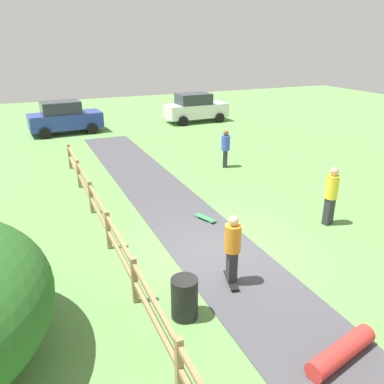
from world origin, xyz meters
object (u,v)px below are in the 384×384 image
Objects in this scene: bystander_blue at (226,147)px; parked_car_blue at (64,117)px; trash_bin at (184,298)px; skater_riding at (232,247)px; parked_car_white at (196,108)px; bystander_yellow at (331,193)px; skater_fallen at (345,354)px; skateboard_loose at (205,218)px.

bystander_blue is 0.39× the size of parked_car_blue.
parked_car_blue reaches higher than trash_bin.
parked_car_white is at bearing 68.30° from skater_riding.
trash_bin is 10.25m from bystander_blue.
parked_car_blue is at bearing 110.07° from bystander_yellow.
bystander_blue is at bearing -59.67° from parked_car_blue.
skater_fallen is 21.61m from parked_car_white.
skater_riding is 0.41× the size of parked_car_blue.
bystander_yellow is 1.11× the size of bystander_blue.
parked_car_blue reaches higher than skater_riding.
trash_bin is 18.32m from parked_car_blue.
trash_bin reaches higher than skater_fallen.
bystander_yellow is at bearing -69.93° from parked_car_blue.
skater_riding is 19.03m from parked_car_white.
parked_car_white is at bearing 0.02° from parked_car_blue.
bystander_blue reaches higher than trash_bin.
skateboard_loose is at bearing 74.64° from skater_riding.
skater_riding is at bearing 102.56° from skater_fallen.
parked_car_blue is 1.02× the size of parked_car_white.
bystander_blue is 0.39× the size of parked_car_white.
skater_fallen is 0.39× the size of parked_car_blue.
trash_bin is 0.49× the size of bystander_yellow.
bystander_blue is at bearing 55.35° from skateboard_loose.
trash_bin is 1.10× the size of skateboard_loose.
parked_car_white is at bearing 72.81° from skater_fallen.
bystander_blue is at bearing 57.05° from trash_bin.
skateboard_loose is (0.91, 3.33, -0.90)m from skater_riding.
bystander_blue is at bearing 72.41° from skater_fallen.
parked_car_white reaches higher than trash_bin.
skateboard_loose is 0.49× the size of bystander_blue.
bystander_blue is (-0.19, 6.37, -0.11)m from bystander_yellow.
skater_fallen is 20.76m from parked_car_blue.
trash_bin is 0.21× the size of parked_car_blue.
skater_riding is 3.57m from skateboard_loose.
parked_car_blue reaches higher than skater_fallen.
skater_fallen is at bearing -107.19° from parked_car_white.
skateboard_loose is at bearing 59.12° from trash_bin.
trash_bin is 1.67m from skater_riding.
bystander_blue is at bearing 91.72° from bystander_yellow.
skater_fallen reaches higher than skateboard_loose.
skateboard_loose is 0.19× the size of parked_car_white.
parked_car_white is (8.49, 18.31, 0.51)m from trash_bin.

